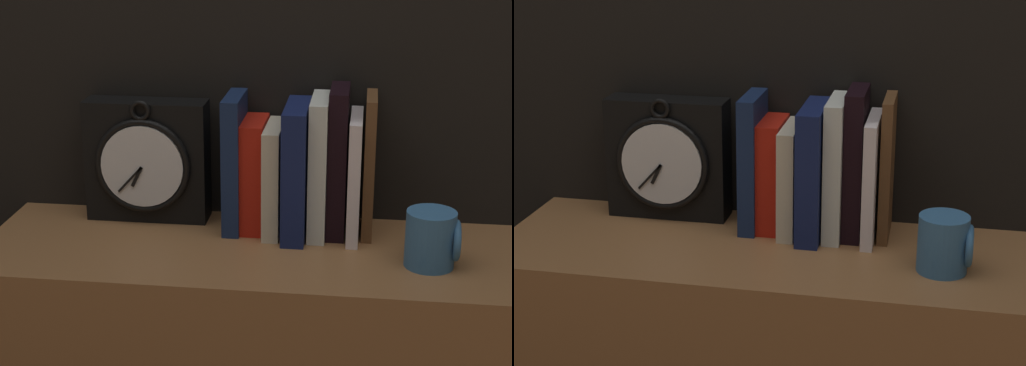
# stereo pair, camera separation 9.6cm
# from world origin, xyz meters

# --- Properties ---
(clock) EXTENTS (0.22, 0.08, 0.23)m
(clock) POSITION_xyz_m (-0.22, 0.12, 0.84)
(clock) COLOR black
(clock) RESTS_ON bookshelf
(book_slot0_navy) EXTENTS (0.03, 0.12, 0.24)m
(book_slot0_navy) POSITION_xyz_m (-0.05, 0.10, 0.85)
(book_slot0_navy) COLOR #15254A
(book_slot0_navy) RESTS_ON bookshelf
(book_slot1_red) EXTENTS (0.04, 0.11, 0.20)m
(book_slot1_red) POSITION_xyz_m (-0.02, 0.10, 0.83)
(book_slot1_red) COLOR red
(book_slot1_red) RESTS_ON bookshelf
(book_slot2_cream) EXTENTS (0.03, 0.13, 0.19)m
(book_slot2_cream) POSITION_xyz_m (0.02, 0.09, 0.82)
(book_slot2_cream) COLOR beige
(book_slot2_cream) RESTS_ON bookshelf
(book_slot3_navy) EXTENTS (0.04, 0.15, 0.23)m
(book_slot3_navy) POSITION_xyz_m (0.06, 0.08, 0.84)
(book_slot3_navy) COLOR #131E4E
(book_slot3_navy) RESTS_ON bookshelf
(book_slot4_white) EXTENTS (0.03, 0.13, 0.24)m
(book_slot4_white) POSITION_xyz_m (0.10, 0.09, 0.85)
(book_slot4_white) COLOR silver
(book_slot4_white) RESTS_ON bookshelf
(book_slot5_black) EXTENTS (0.03, 0.12, 0.26)m
(book_slot5_black) POSITION_xyz_m (0.13, 0.10, 0.86)
(book_slot5_black) COLOR black
(book_slot5_black) RESTS_ON bookshelf
(book_slot6_white) EXTENTS (0.02, 0.14, 0.22)m
(book_slot6_white) POSITION_xyz_m (0.16, 0.08, 0.84)
(book_slot6_white) COLOR white
(book_slot6_white) RESTS_ON bookshelf
(book_slot7_brown) EXTENTS (0.02, 0.11, 0.25)m
(book_slot7_brown) POSITION_xyz_m (0.18, 0.10, 0.85)
(book_slot7_brown) COLOR brown
(book_slot7_brown) RESTS_ON bookshelf
(mug) EXTENTS (0.09, 0.08, 0.09)m
(mug) POSITION_xyz_m (0.29, -0.03, 0.77)
(mug) COLOR teal
(mug) RESTS_ON bookshelf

